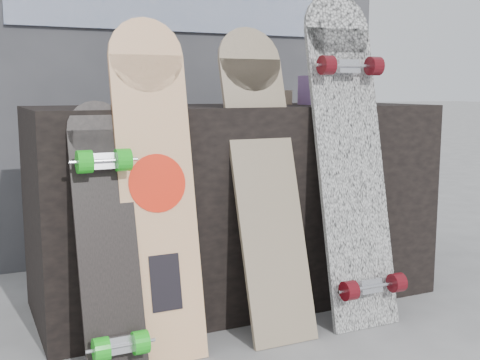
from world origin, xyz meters
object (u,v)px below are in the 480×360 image
longboard_cascadia (351,151)px  longboard_celtic (264,171)px  vendor_table (236,204)px  skateboard_dark (108,235)px  longboard_geisha (156,178)px

longboard_cascadia → longboard_celtic: bearing=172.9°
vendor_table → longboard_cascadia: size_ratio=1.30×
longboard_celtic → skateboard_dark: size_ratio=1.31×
skateboard_dark → longboard_geisha: bearing=18.5°
longboard_geisha → vendor_table: bearing=38.4°
longboard_cascadia → vendor_table: bearing=129.1°
vendor_table → skateboard_dark: size_ratio=1.92×
vendor_table → longboard_geisha: 0.60m
vendor_table → longboard_geisha: (-0.44, -0.35, 0.18)m
longboard_cascadia → skateboard_dark: (-0.92, -0.04, -0.22)m
vendor_table → longboard_geisha: bearing=-141.6°
longboard_geisha → longboard_celtic: (0.41, 0.03, -0.00)m
vendor_table → longboard_geisha: size_ratio=1.46×
longboard_geisha → skateboard_dark: size_ratio=1.32×
longboard_celtic → longboard_cascadia: (0.34, -0.04, 0.06)m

